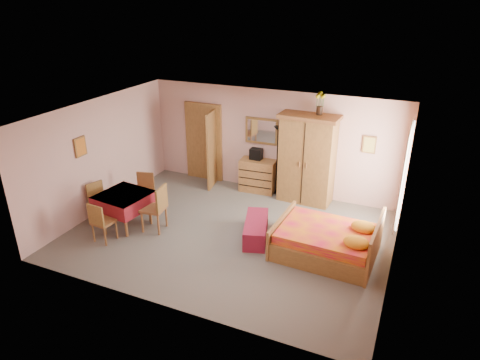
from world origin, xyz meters
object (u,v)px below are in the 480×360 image
at_px(chest_of_drawers, 258,176).
at_px(chair_west, 101,202).
at_px(bed, 326,234).
at_px(chair_east, 153,208).
at_px(wall_mirror, 262,131).
at_px(floor_lamp, 277,160).
at_px(bench, 256,229).
at_px(sunflower_vase, 320,103).
at_px(chair_south, 104,221).
at_px(wardrobe, 307,159).
at_px(dining_table, 125,209).
at_px(stereo, 256,154).
at_px(chair_north, 144,193).

xyz_separation_m(chest_of_drawers, chair_west, (-2.65, -2.83, 0.01)).
xyz_separation_m(bed, chair_east, (-3.59, -0.54, 0.07)).
height_order(wall_mirror, floor_lamp, wall_mirror).
height_order(wall_mirror, bench, wall_mirror).
height_order(floor_lamp, sunflower_vase, sunflower_vase).
distance_m(chest_of_drawers, chair_south, 4.03).
bearing_deg(wardrobe, dining_table, -137.05).
distance_m(wall_mirror, stereo, 0.59).
bearing_deg(bench, chair_west, -169.23).
bearing_deg(wall_mirror, chair_west, -133.12).
bearing_deg(stereo, chair_east, -113.95).
height_order(floor_lamp, dining_table, floor_lamp).
relative_size(stereo, chair_east, 0.29).
bearing_deg(chair_west, sunflower_vase, 143.58).
bearing_deg(chair_west, wall_mirror, 157.61).
bearing_deg(bench, floor_lamp, 98.71).
distance_m(stereo, floor_lamp, 0.56).
height_order(bench, chair_west, chair_west).
bearing_deg(wardrobe, stereo, 178.64).
relative_size(wardrobe, chair_south, 2.47).
distance_m(floor_lamp, bed, 2.95).
bearing_deg(chair_south, bench, 29.89).
height_order(sunflower_vase, bench, sunflower_vase).
bearing_deg(chair_south, chair_west, 138.49).
distance_m(wall_mirror, chair_east, 3.38).
bearing_deg(chair_east, chair_south, 131.49).
height_order(wardrobe, chair_north, wardrobe).
relative_size(chest_of_drawers, dining_table, 0.88).
xyz_separation_m(dining_table, chair_north, (-0.02, 0.72, 0.08)).
bearing_deg(stereo, chair_south, -118.33).
bearing_deg(wardrobe, floor_lamp, 172.84).
height_order(chest_of_drawers, wall_mirror, wall_mirror).
bearing_deg(chest_of_drawers, chair_west, -137.04).
relative_size(chest_of_drawers, floor_lamp, 0.51).
distance_m(chair_south, chair_north, 1.42).
relative_size(chair_south, chair_west, 1.02).
xyz_separation_m(wall_mirror, chair_west, (-2.65, -3.04, -1.12)).
height_order(chest_of_drawers, bench, chest_of_drawers).
bearing_deg(bench, wardrobe, 78.10).
bearing_deg(chair_east, floor_lamp, -39.45).
relative_size(wall_mirror, stereo, 2.84).
bearing_deg(chair_south, bed, 21.56).
bearing_deg(dining_table, chair_south, -89.24).
distance_m(wall_mirror, bed, 3.50).
bearing_deg(chair_south, wall_mirror, 66.28).
relative_size(stereo, floor_lamp, 0.17).
bearing_deg(bench, chest_of_drawers, 110.65).
height_order(chest_of_drawers, floor_lamp, floor_lamp).
bearing_deg(bench, chair_east, -165.32).
bearing_deg(floor_lamp, bed, -51.58).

